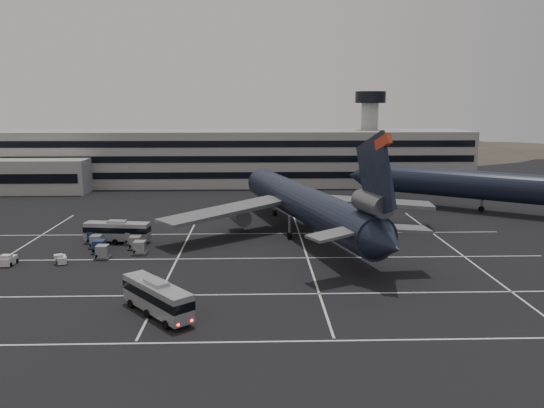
{
  "coord_description": "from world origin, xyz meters",
  "views": [
    {
      "loc": [
        4.96,
        -66.57,
        21.28
      ],
      "look_at": [
        7.5,
        17.75,
        5.0
      ],
      "focal_mm": 35.0,
      "sensor_mm": 36.0,
      "label": 1
    }
  ],
  "objects_px": {
    "trijet_main": "(305,204)",
    "bus_far": "(117,231)",
    "uld_cluster": "(113,241)",
    "tug_a": "(8,260)",
    "bus_near": "(157,296)"
  },
  "relations": [
    {
      "from": "trijet_main",
      "to": "uld_cluster",
      "type": "distance_m",
      "value": 30.22
    },
    {
      "from": "tug_a",
      "to": "uld_cluster",
      "type": "bearing_deg",
      "value": 37.59
    },
    {
      "from": "bus_far",
      "to": "uld_cluster",
      "type": "xyz_separation_m",
      "value": [
        -0.08,
        -2.42,
        -1.0
      ]
    },
    {
      "from": "bus_near",
      "to": "bus_far",
      "type": "height_order",
      "value": "bus_near"
    },
    {
      "from": "tug_a",
      "to": "uld_cluster",
      "type": "xyz_separation_m",
      "value": [
        11.47,
        8.67,
        0.22
      ]
    },
    {
      "from": "bus_far",
      "to": "trijet_main",
      "type": "bearing_deg",
      "value": -75.1
    },
    {
      "from": "bus_near",
      "to": "tug_a",
      "type": "relative_size",
      "value": 3.8
    },
    {
      "from": "trijet_main",
      "to": "tug_a",
      "type": "xyz_separation_m",
      "value": [
        -40.72,
        -14.9,
        -4.55
      ]
    },
    {
      "from": "bus_near",
      "to": "uld_cluster",
      "type": "relative_size",
      "value": 0.67
    },
    {
      "from": "tug_a",
      "to": "uld_cluster",
      "type": "height_order",
      "value": "uld_cluster"
    },
    {
      "from": "trijet_main",
      "to": "bus_near",
      "type": "relative_size",
      "value": 5.99
    },
    {
      "from": "uld_cluster",
      "to": "trijet_main",
      "type": "bearing_deg",
      "value": 12.02
    },
    {
      "from": "trijet_main",
      "to": "bus_far",
      "type": "xyz_separation_m",
      "value": [
        -29.17,
        -3.81,
        -3.33
      ]
    },
    {
      "from": "uld_cluster",
      "to": "bus_far",
      "type": "bearing_deg",
      "value": 87.99
    },
    {
      "from": "bus_far",
      "to": "tug_a",
      "type": "relative_size",
      "value": 4.07
    }
  ]
}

